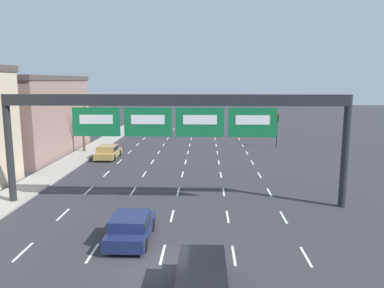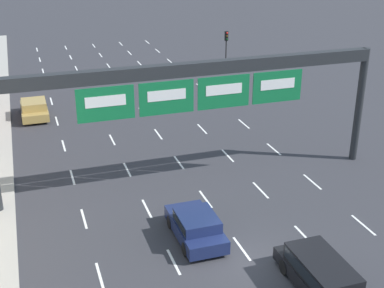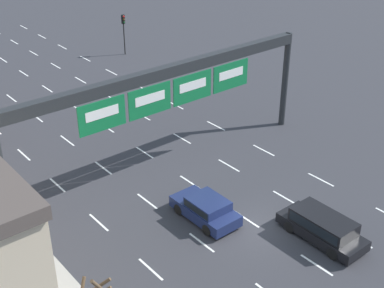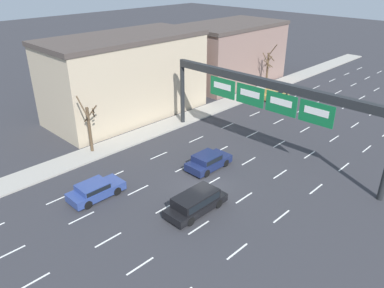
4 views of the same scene
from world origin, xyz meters
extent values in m
plane|color=#333338|center=(0.00, 0.00, 0.00)|extent=(220.00, 220.00, 0.00)
cube|color=white|center=(-6.60, 1.00, 0.01)|extent=(0.12, 2.00, 0.01)
cube|color=white|center=(-6.60, 6.00, 0.01)|extent=(0.12, 2.00, 0.01)
cube|color=white|center=(-6.60, 11.00, 0.01)|extent=(0.12, 2.00, 0.01)
cube|color=white|center=(-6.60, 16.00, 0.01)|extent=(0.12, 2.00, 0.01)
cube|color=white|center=(-3.30, 1.00, 0.01)|extent=(0.12, 2.00, 0.01)
cube|color=white|center=(-3.30, 6.00, 0.01)|extent=(0.12, 2.00, 0.01)
cube|color=white|center=(-3.30, 11.00, 0.01)|extent=(0.12, 2.00, 0.01)
cube|color=white|center=(-3.30, 16.00, 0.01)|extent=(0.12, 2.00, 0.01)
cube|color=white|center=(-3.30, 21.00, 0.01)|extent=(0.12, 2.00, 0.01)
cube|color=white|center=(-3.30, 26.00, 0.01)|extent=(0.12, 2.00, 0.01)
cube|color=white|center=(0.00, -4.00, 0.01)|extent=(0.12, 2.00, 0.01)
cube|color=white|center=(0.00, 1.00, 0.01)|extent=(0.12, 2.00, 0.01)
cube|color=white|center=(0.00, 6.00, 0.01)|extent=(0.12, 2.00, 0.01)
cube|color=white|center=(0.00, 11.00, 0.01)|extent=(0.12, 2.00, 0.01)
cube|color=white|center=(0.00, 16.00, 0.01)|extent=(0.12, 2.00, 0.01)
cube|color=white|center=(0.00, 21.00, 0.01)|extent=(0.12, 2.00, 0.01)
cube|color=white|center=(0.00, 26.00, 0.01)|extent=(0.12, 2.00, 0.01)
cube|color=white|center=(0.00, 31.00, 0.01)|extent=(0.12, 2.00, 0.01)
cube|color=white|center=(0.00, 36.00, 0.01)|extent=(0.12, 2.00, 0.01)
cube|color=white|center=(3.30, -4.00, 0.01)|extent=(0.12, 2.00, 0.01)
cube|color=white|center=(3.30, 1.00, 0.01)|extent=(0.12, 2.00, 0.01)
cube|color=white|center=(3.30, 6.00, 0.01)|extent=(0.12, 2.00, 0.01)
cube|color=white|center=(3.30, 11.00, 0.01)|extent=(0.12, 2.00, 0.01)
cube|color=white|center=(3.30, 16.00, 0.01)|extent=(0.12, 2.00, 0.01)
cube|color=white|center=(3.30, 21.00, 0.01)|extent=(0.12, 2.00, 0.01)
cube|color=white|center=(3.30, 26.00, 0.01)|extent=(0.12, 2.00, 0.01)
cube|color=white|center=(3.30, 31.00, 0.01)|extent=(0.12, 2.00, 0.01)
cube|color=white|center=(3.30, 36.00, 0.01)|extent=(0.12, 2.00, 0.01)
cube|color=white|center=(3.30, 41.00, 0.01)|extent=(0.12, 2.00, 0.01)
cube|color=white|center=(6.60, 1.00, 0.01)|extent=(0.12, 2.00, 0.01)
cube|color=white|center=(6.60, 6.00, 0.01)|extent=(0.12, 2.00, 0.01)
cube|color=white|center=(6.60, 11.00, 0.01)|extent=(0.12, 2.00, 0.01)
cube|color=white|center=(6.60, 16.00, 0.01)|extent=(0.12, 2.00, 0.01)
cube|color=white|center=(6.60, 21.00, 0.01)|extent=(0.12, 2.00, 0.01)
cube|color=white|center=(6.60, 26.00, 0.01)|extent=(0.12, 2.00, 0.01)
cube|color=white|center=(6.60, 31.00, 0.01)|extent=(0.12, 2.00, 0.01)
cube|color=white|center=(6.60, 36.00, 0.01)|extent=(0.12, 2.00, 0.01)
cube|color=white|center=(6.60, 41.00, 0.01)|extent=(0.12, 2.00, 0.01)
cube|color=white|center=(6.60, 46.00, 0.01)|extent=(0.12, 2.00, 0.01)
cylinder|color=#232628|center=(-10.70, 8.09, 3.56)|extent=(0.46, 0.46, 7.13)
cylinder|color=#232628|center=(10.70, 8.09, 3.56)|extent=(0.46, 0.46, 7.13)
cube|color=#232628|center=(0.00, 8.09, 6.78)|extent=(21.40, 0.60, 0.70)
cube|color=#116B38|center=(-4.84, 7.75, 5.43)|extent=(2.98, 0.08, 1.79)
cube|color=white|center=(-4.84, 7.70, 5.59)|extent=(2.08, 0.02, 0.57)
cube|color=#116B38|center=(-1.61, 7.75, 5.43)|extent=(2.98, 0.08, 1.79)
cube|color=white|center=(-1.61, 7.70, 5.59)|extent=(2.08, 0.02, 0.57)
cube|color=#116B38|center=(1.61, 7.75, 5.43)|extent=(2.98, 0.08, 1.79)
cube|color=white|center=(1.61, 7.70, 5.59)|extent=(2.08, 0.02, 0.57)
cube|color=#116B38|center=(4.84, 7.75, 5.43)|extent=(2.98, 0.08, 1.79)
cube|color=white|center=(4.84, 7.70, 5.59)|extent=(2.08, 0.02, 0.57)
cube|color=black|center=(1.86, -2.76, 0.49)|extent=(1.88, 4.83, 0.57)
cube|color=black|center=(1.86, -2.81, 1.13)|extent=(1.73, 3.38, 0.71)
cube|color=black|center=(1.86, -2.81, 1.13)|extent=(1.77, 3.11, 0.51)
cylinder|color=black|center=(1.00, -1.31, 0.33)|extent=(0.22, 0.66, 0.66)
cylinder|color=black|center=(2.71, -1.31, 0.33)|extent=(0.22, 0.66, 0.66)
cylinder|color=black|center=(1.00, -4.21, 0.33)|extent=(0.22, 0.66, 0.66)
cylinder|color=black|center=(2.71, -4.21, 0.33)|extent=(0.22, 0.66, 0.66)
cube|color=#19234C|center=(-1.75, 2.55, 0.52)|extent=(1.92, 4.14, 0.65)
cube|color=#19234C|center=(-1.75, 2.30, 1.12)|extent=(1.76, 2.15, 0.53)
cube|color=black|center=(-1.75, 2.30, 1.12)|extent=(1.80, 1.98, 0.38)
cylinder|color=black|center=(-2.62, 3.79, 0.33)|extent=(0.22, 0.66, 0.66)
cylinder|color=black|center=(-0.88, 3.79, 0.33)|extent=(0.22, 0.66, 0.66)
cylinder|color=black|center=(-2.62, 1.30, 0.33)|extent=(0.22, 0.66, 0.66)
cylinder|color=black|center=(-0.88, 1.30, 0.33)|extent=(0.22, 0.66, 0.66)
cylinder|color=black|center=(10.53, 29.64, 1.61)|extent=(0.12, 0.12, 3.23)
cube|color=black|center=(10.53, 29.64, 3.68)|extent=(0.30, 0.24, 0.90)
sphere|color=red|center=(10.53, 29.51, 3.98)|extent=(0.20, 0.20, 0.20)
sphere|color=#412F0C|center=(10.53, 29.51, 3.68)|extent=(0.20, 0.20, 0.20)
sphere|color=#0E3515|center=(10.53, 29.51, 3.38)|extent=(0.20, 0.20, 0.20)
cylinder|color=brown|center=(-11.33, -2.49, 4.13)|extent=(1.01, 0.74, 0.88)
camera|label=1|loc=(1.96, -15.20, 7.96)|focal=35.00mm
camera|label=2|loc=(-8.76, -18.15, 14.17)|focal=50.00mm
camera|label=3|loc=(-17.93, -16.05, 17.92)|focal=50.00mm
camera|label=4|loc=(17.20, -18.75, 16.07)|focal=35.00mm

